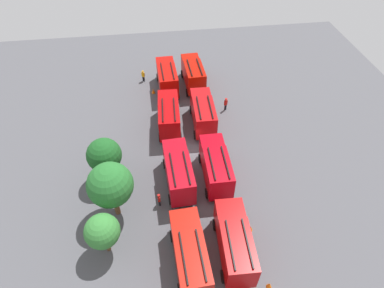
# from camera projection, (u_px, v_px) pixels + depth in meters

# --- Properties ---
(ground_plane) EXTENTS (63.42, 63.42, 0.00)m
(ground_plane) POSITION_uv_depth(u_px,v_px,m) (192.00, 152.00, 37.37)
(ground_plane) COLOR #4C4C51
(fire_truck_0) EXTENTS (7.30, 3.00, 3.88)m
(fire_truck_0) POSITION_uv_depth(u_px,v_px,m) (234.00, 241.00, 27.01)
(fire_truck_0) COLOR #AB0405
(fire_truck_0) RESTS_ON ground
(fire_truck_1) EXTENTS (7.22, 2.81, 3.88)m
(fire_truck_1) POSITION_uv_depth(u_px,v_px,m) (216.00, 166.00, 33.06)
(fire_truck_1) COLOR #AF020F
(fire_truck_1) RESTS_ON ground
(fire_truck_2) EXTENTS (7.27, 2.93, 3.88)m
(fire_truck_2) POSITION_uv_depth(u_px,v_px,m) (203.00, 112.00, 39.24)
(fire_truck_2) COLOR #AF0C0F
(fire_truck_2) RESTS_ON ground
(fire_truck_3) EXTENTS (7.28, 2.96, 3.88)m
(fire_truck_3) POSITION_uv_depth(u_px,v_px,m) (193.00, 73.00, 45.47)
(fire_truck_3) COLOR #A90D03
(fire_truck_3) RESTS_ON ground
(fire_truck_4) EXTENTS (7.30, 3.00, 3.88)m
(fire_truck_4) POSITION_uv_depth(u_px,v_px,m) (190.00, 253.00, 26.28)
(fire_truck_4) COLOR #B51107
(fire_truck_4) RESTS_ON ground
(fire_truck_5) EXTENTS (7.30, 3.00, 3.88)m
(fire_truck_5) POSITION_uv_depth(u_px,v_px,m) (179.00, 171.00, 32.55)
(fire_truck_5) COLOR #AF0713
(fire_truck_5) RESTS_ON ground
(fire_truck_6) EXTENTS (7.31, 3.04, 3.88)m
(fire_truck_6) POSITION_uv_depth(u_px,v_px,m) (169.00, 115.00, 38.93)
(fire_truck_6) COLOR #A90508
(fire_truck_6) RESTS_ON ground
(fire_truck_7) EXTENTS (7.26, 2.91, 3.88)m
(fire_truck_7) POSITION_uv_depth(u_px,v_px,m) (167.00, 77.00, 44.81)
(fire_truck_7) COLOR #B70B06
(fire_truck_7) RESTS_ON ground
(firefighter_0) EXTENTS (0.43, 0.48, 1.84)m
(firefighter_0) POSITION_uv_depth(u_px,v_px,m) (226.00, 104.00, 42.29)
(firefighter_0) COLOR black
(firefighter_0) RESTS_ON ground
(firefighter_1) EXTENTS (0.44, 0.48, 1.73)m
(firefighter_1) POSITION_uv_depth(u_px,v_px,m) (143.00, 76.00, 47.23)
(firefighter_1) COLOR black
(firefighter_1) RESTS_ON ground
(firefighter_2) EXTENTS (0.42, 0.27, 1.65)m
(firefighter_2) POSITION_uv_depth(u_px,v_px,m) (159.00, 199.00, 31.55)
(firefighter_2) COLOR black
(firefighter_2) RESTS_ON ground
(tree_0) EXTENTS (3.04, 3.04, 4.71)m
(tree_0) POSITION_uv_depth(u_px,v_px,m) (102.00, 231.00, 26.55)
(tree_0) COLOR brown
(tree_0) RESTS_ON ground
(tree_1) EXTENTS (4.22, 4.22, 6.54)m
(tree_1) POSITION_uv_depth(u_px,v_px,m) (110.00, 185.00, 28.44)
(tree_1) COLOR brown
(tree_1) RESTS_ON ground
(tree_2) EXTENTS (3.55, 3.55, 5.50)m
(tree_2) POSITION_uv_depth(u_px,v_px,m) (104.00, 155.00, 31.99)
(tree_2) COLOR brown
(tree_2) RESTS_ON ground
(traffic_cone_0) EXTENTS (0.47, 0.47, 0.66)m
(traffic_cone_0) POSITION_uv_depth(u_px,v_px,m) (250.00, 228.00, 29.92)
(traffic_cone_0) COLOR #F2600C
(traffic_cone_0) RESTS_ON ground
(traffic_cone_1) EXTENTS (0.46, 0.46, 0.66)m
(traffic_cone_1) POSITION_uv_depth(u_px,v_px,m) (269.00, 285.00, 26.20)
(traffic_cone_1) COLOR #F2600C
(traffic_cone_1) RESTS_ON ground
(traffic_cone_2) EXTENTS (0.49, 0.49, 0.70)m
(traffic_cone_2) POSITION_uv_depth(u_px,v_px,m) (153.00, 91.00, 45.50)
(traffic_cone_2) COLOR #F2600C
(traffic_cone_2) RESTS_ON ground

